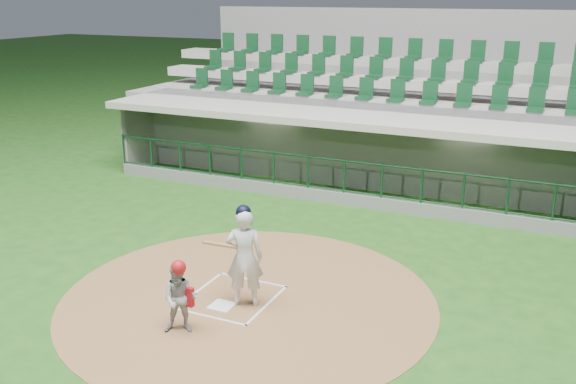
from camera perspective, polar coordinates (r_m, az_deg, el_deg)
name	(u,v)px	position (r m, az deg, el deg)	size (l,w,h in m)	color
ground	(240,292)	(12.82, -4.30, -8.83)	(120.00, 120.00, 0.00)	#1E4C15
dirt_circle	(249,299)	(12.53, -3.53, -9.43)	(7.20, 7.20, 0.01)	brown
home_plate	(222,306)	(12.27, -5.91, -10.03)	(0.43, 0.43, 0.02)	white
batter_box_chalk	(232,297)	(12.58, -4.97, -9.30)	(1.55, 1.80, 0.01)	white
dugout_structure	(365,156)	(19.31, 6.89, 3.22)	(16.40, 3.70, 3.00)	gray
seating_deck	(395,122)	(22.08, 9.47, 6.14)	(17.00, 6.72, 5.15)	gray
batter	(244,256)	(11.90, -3.91, -5.70)	(0.95, 0.99, 1.98)	silver
catcher	(180,297)	(11.25, -9.56, -9.20)	(0.75, 0.68, 1.34)	#99999E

